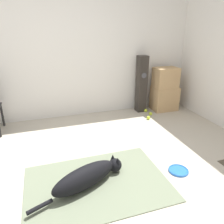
{
  "coord_description": "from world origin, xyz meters",
  "views": [
    {
      "loc": [
        -0.33,
        -1.99,
        1.65
      ],
      "look_at": [
        0.62,
        0.9,
        0.45
      ],
      "focal_mm": 35.0,
      "sensor_mm": 36.0,
      "label": 1
    }
  ],
  "objects_px": {
    "tennis_ball_loose_on_carpet": "(151,114)",
    "frisbee": "(178,170)",
    "tennis_ball_by_boxes": "(148,118)",
    "tennis_ball_near_speaker": "(146,111)",
    "floor_speaker": "(141,84)",
    "cardboard_box_lower": "(164,98)",
    "dog": "(88,176)",
    "cardboard_box_upper": "(166,78)"
  },
  "relations": [
    {
      "from": "frisbee",
      "to": "floor_speaker",
      "type": "bearing_deg",
      "value": 77.94
    },
    {
      "from": "cardboard_box_lower",
      "to": "floor_speaker",
      "type": "xyz_separation_m",
      "value": [
        -0.51,
        0.08,
        0.32
      ]
    },
    {
      "from": "frisbee",
      "to": "floor_speaker",
      "type": "xyz_separation_m",
      "value": [
        0.43,
        2.02,
        0.55
      ]
    },
    {
      "from": "dog",
      "to": "cardboard_box_upper",
      "type": "distance_m",
      "value": 2.81
    },
    {
      "from": "floor_speaker",
      "to": "tennis_ball_loose_on_carpet",
      "type": "bearing_deg",
      "value": -73.21
    },
    {
      "from": "floor_speaker",
      "to": "tennis_ball_near_speaker",
      "type": "height_order",
      "value": "floor_speaker"
    },
    {
      "from": "tennis_ball_loose_on_carpet",
      "to": "frisbee",
      "type": "bearing_deg",
      "value": -106.76
    },
    {
      "from": "tennis_ball_near_speaker",
      "to": "tennis_ball_loose_on_carpet",
      "type": "distance_m",
      "value": 0.18
    },
    {
      "from": "frisbee",
      "to": "tennis_ball_by_boxes",
      "type": "height_order",
      "value": "tennis_ball_by_boxes"
    },
    {
      "from": "cardboard_box_lower",
      "to": "cardboard_box_upper",
      "type": "bearing_deg",
      "value": -174.57
    },
    {
      "from": "floor_speaker",
      "to": "tennis_ball_near_speaker",
      "type": "distance_m",
      "value": 0.55
    },
    {
      "from": "dog",
      "to": "floor_speaker",
      "type": "distance_m",
      "value": 2.51
    },
    {
      "from": "cardboard_box_upper",
      "to": "tennis_ball_loose_on_carpet",
      "type": "xyz_separation_m",
      "value": [
        -0.4,
        -0.21,
        -0.65
      ]
    },
    {
      "from": "floor_speaker",
      "to": "cardboard_box_lower",
      "type": "bearing_deg",
      "value": -8.85
    },
    {
      "from": "dog",
      "to": "tennis_ball_loose_on_carpet",
      "type": "relative_size",
      "value": 16.35
    },
    {
      "from": "cardboard_box_lower",
      "to": "cardboard_box_upper",
      "type": "height_order",
      "value": "cardboard_box_upper"
    },
    {
      "from": "dog",
      "to": "tennis_ball_near_speaker",
      "type": "xyz_separation_m",
      "value": [
        1.61,
        1.83,
        -0.1
      ]
    },
    {
      "from": "floor_speaker",
      "to": "frisbee",
      "type": "bearing_deg",
      "value": -102.06
    },
    {
      "from": "cardboard_box_lower",
      "to": "tennis_ball_by_boxes",
      "type": "height_order",
      "value": "cardboard_box_lower"
    },
    {
      "from": "tennis_ball_by_boxes",
      "to": "floor_speaker",
      "type": "bearing_deg",
      "value": 83.98
    },
    {
      "from": "cardboard_box_lower",
      "to": "tennis_ball_loose_on_carpet",
      "type": "bearing_deg",
      "value": -152.85
    },
    {
      "from": "frisbee",
      "to": "floor_speaker",
      "type": "distance_m",
      "value": 2.14
    },
    {
      "from": "tennis_ball_by_boxes",
      "to": "frisbee",
      "type": "bearing_deg",
      "value": -103.85
    },
    {
      "from": "tennis_ball_by_boxes",
      "to": "dog",
      "type": "bearing_deg",
      "value": -135.27
    },
    {
      "from": "tennis_ball_loose_on_carpet",
      "to": "tennis_ball_by_boxes",
      "type": "bearing_deg",
      "value": -128.13
    },
    {
      "from": "tennis_ball_by_boxes",
      "to": "cardboard_box_lower",
      "type": "bearing_deg",
      "value": 35.05
    },
    {
      "from": "cardboard_box_lower",
      "to": "floor_speaker",
      "type": "relative_size",
      "value": 0.45
    },
    {
      "from": "frisbee",
      "to": "floor_speaker",
      "type": "relative_size",
      "value": 0.21
    },
    {
      "from": "tennis_ball_by_boxes",
      "to": "tennis_ball_loose_on_carpet",
      "type": "bearing_deg",
      "value": 51.87
    },
    {
      "from": "cardboard_box_lower",
      "to": "dog",
      "type": "bearing_deg",
      "value": -137.63
    },
    {
      "from": "cardboard_box_upper",
      "to": "frisbee",
      "type": "bearing_deg",
      "value": -115.48
    },
    {
      "from": "tennis_ball_by_boxes",
      "to": "tennis_ball_near_speaker",
      "type": "height_order",
      "value": "same"
    },
    {
      "from": "tennis_ball_near_speaker",
      "to": "frisbee",
      "type": "bearing_deg",
      "value": -104.83
    },
    {
      "from": "dog",
      "to": "tennis_ball_near_speaker",
      "type": "distance_m",
      "value": 2.44
    },
    {
      "from": "frisbee",
      "to": "cardboard_box_upper",
      "type": "height_order",
      "value": "cardboard_box_upper"
    },
    {
      "from": "dog",
      "to": "floor_speaker",
      "type": "xyz_separation_m",
      "value": [
        1.53,
        1.94,
        0.43
      ]
    },
    {
      "from": "frisbee",
      "to": "tennis_ball_by_boxes",
      "type": "relative_size",
      "value": 3.66
    },
    {
      "from": "dog",
      "to": "floor_speaker",
      "type": "relative_size",
      "value": 0.96
    },
    {
      "from": "dog",
      "to": "floor_speaker",
      "type": "height_order",
      "value": "floor_speaker"
    },
    {
      "from": "cardboard_box_lower",
      "to": "cardboard_box_upper",
      "type": "relative_size",
      "value": 1.09
    },
    {
      "from": "cardboard_box_lower",
      "to": "tennis_ball_loose_on_carpet",
      "type": "xyz_separation_m",
      "value": [
        -0.42,
        -0.21,
        -0.21
      ]
    },
    {
      "from": "tennis_ball_by_boxes",
      "to": "tennis_ball_near_speaker",
      "type": "xyz_separation_m",
      "value": [
        0.12,
        0.36,
        0.0
      ]
    }
  ]
}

